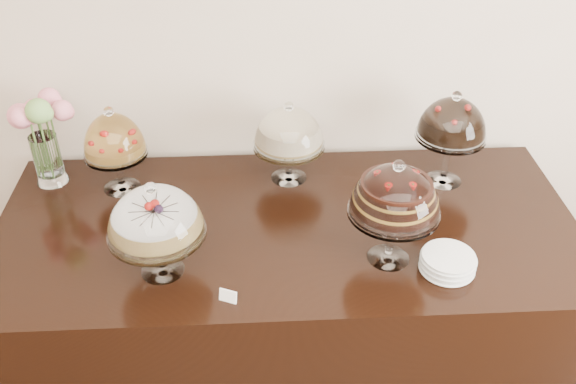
{
  "coord_description": "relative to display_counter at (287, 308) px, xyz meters",
  "views": [
    {
      "loc": [
        -0.2,
        0.54,
        2.4
      ],
      "look_at": [
        -0.1,
        2.4,
        1.08
      ],
      "focal_mm": 40.0,
      "sensor_mm": 36.0,
      "label": 1
    }
  ],
  "objects": [
    {
      "name": "wall_back",
      "position": [
        0.1,
        0.55,
        1.05
      ],
      "size": [
        5.0,
        0.04,
        3.0
      ],
      "primitive_type": "cube",
      "color": "beige",
      "rests_on": "ground"
    },
    {
      "name": "display_counter",
      "position": [
        0.0,
        0.0,
        0.0
      ],
      "size": [
        2.2,
        1.0,
        0.9
      ],
      "primitive_type": "cube",
      "color": "black",
      "rests_on": "ground"
    },
    {
      "name": "cake_stand_sugar_sponge",
      "position": [
        -0.44,
        -0.24,
        0.68
      ],
      "size": [
        0.33,
        0.33,
        0.37
      ],
      "color": "white",
      "rests_on": "display_counter"
    },
    {
      "name": "cake_stand_choco_layer",
      "position": [
        0.35,
        -0.22,
        0.72
      ],
      "size": [
        0.31,
        0.31,
        0.41
      ],
      "color": "white",
      "rests_on": "display_counter"
    },
    {
      "name": "cake_stand_cheesecake",
      "position": [
        0.02,
        0.31,
        0.67
      ],
      "size": [
        0.29,
        0.29,
        0.35
      ],
      "color": "white",
      "rests_on": "display_counter"
    },
    {
      "name": "cake_stand_dark_choco",
      "position": [
        0.66,
        0.26,
        0.72
      ],
      "size": [
        0.28,
        0.28,
        0.41
      ],
      "color": "white",
      "rests_on": "display_counter"
    },
    {
      "name": "cake_stand_fruit_tart",
      "position": [
        -0.66,
        0.28,
        0.68
      ],
      "size": [
        0.25,
        0.25,
        0.37
      ],
      "color": "white",
      "rests_on": "display_counter"
    },
    {
      "name": "flower_vase",
      "position": [
        -0.95,
        0.34,
        0.69
      ],
      "size": [
        0.25,
        0.28,
        0.41
      ],
      "color": "white",
      "rests_on": "display_counter"
    },
    {
      "name": "plate_stack",
      "position": [
        0.54,
        -0.29,
        0.48
      ],
      "size": [
        0.19,
        0.19,
        0.06
      ],
      "color": "silver",
      "rests_on": "display_counter"
    },
    {
      "name": "price_card_left",
      "position": [
        -0.21,
        -0.4,
        0.47
      ],
      "size": [
        0.06,
        0.04,
        0.04
      ],
      "primitive_type": "cube",
      "rotation": [
        -0.21,
        0.0,
        -0.41
      ],
      "color": "white",
      "rests_on": "display_counter"
    }
  ]
}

